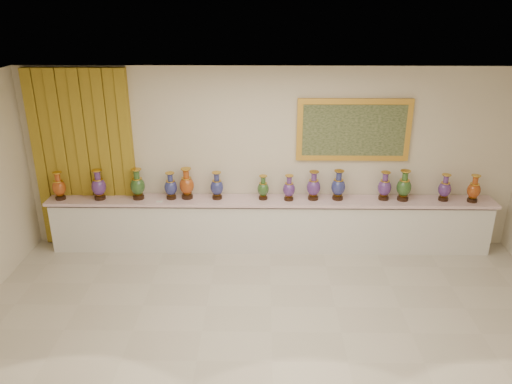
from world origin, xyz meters
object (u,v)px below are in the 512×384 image
vase_0 (59,187)px  vase_1 (99,186)px  counter (270,225)px  vase_2 (138,186)px

vase_0 → vase_1: size_ratio=0.93×
counter → vase_2: bearing=-179.6°
vase_2 → counter: bearing=0.4°
counter → vase_0: size_ratio=15.65×
counter → vase_0: (-3.42, -0.06, 0.67)m
vase_0 → vase_2: (1.27, 0.04, 0.02)m
counter → vase_2: size_ratio=14.23×
vase_0 → vase_2: 1.27m
counter → vase_1: vase_1 is taller
vase_2 → vase_1: bearing=-177.5°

